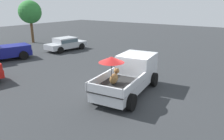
# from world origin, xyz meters

# --- Properties ---
(ground_plane) EXTENTS (80.00, 80.00, 0.00)m
(ground_plane) POSITION_xyz_m (0.00, 0.00, 0.00)
(ground_plane) COLOR #2D3033
(pickup_truck_main) EXTENTS (5.24, 2.76, 2.32)m
(pickup_truck_main) POSITION_xyz_m (0.42, 0.07, 0.97)
(pickup_truck_main) COLOR black
(pickup_truck_main) RESTS_ON ground
(parked_sedan_near) EXTENTS (4.49, 2.40, 1.33)m
(parked_sedan_near) POSITION_xyz_m (6.13, 11.14, 0.74)
(parked_sedan_near) COLOR black
(parked_sedan_near) RESTS_ON ground
(tree_by_lot) EXTENTS (2.74, 2.74, 5.10)m
(tree_by_lot) POSITION_xyz_m (7.04, 17.97, 3.70)
(tree_by_lot) COLOR brown
(tree_by_lot) RESTS_ON ground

